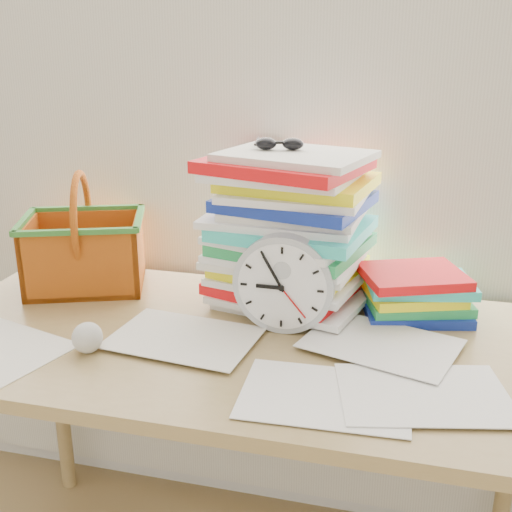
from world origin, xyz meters
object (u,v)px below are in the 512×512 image
(paper_stack, at_px, (289,230))
(clock, at_px, (284,283))
(desk, at_px, (235,367))
(basket, at_px, (83,232))
(book_stack, at_px, (417,292))

(paper_stack, xyz_separation_m, clock, (0.02, -0.15, -0.08))
(desk, relative_size, basket, 4.69)
(book_stack, bearing_deg, clock, -150.88)
(paper_stack, bearing_deg, desk, -108.94)
(book_stack, bearing_deg, desk, -149.81)
(desk, bearing_deg, clock, 33.21)
(clock, bearing_deg, basket, 166.58)
(paper_stack, bearing_deg, basket, -177.61)
(book_stack, bearing_deg, paper_stack, -179.21)
(clock, bearing_deg, paper_stack, 98.00)
(book_stack, distance_m, basket, 0.85)
(basket, bearing_deg, book_stack, -18.79)
(paper_stack, relative_size, clock, 1.69)
(clock, height_order, basket, basket)
(desk, bearing_deg, basket, 156.90)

